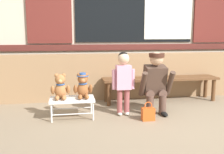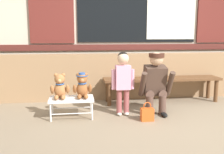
# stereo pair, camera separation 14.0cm
# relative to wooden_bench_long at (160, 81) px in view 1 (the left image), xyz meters

# --- Properties ---
(ground_plane) EXTENTS (60.00, 60.00, 0.00)m
(ground_plane) POSITION_rel_wooden_bench_long_xyz_m (-0.28, -1.06, -0.37)
(ground_plane) COLOR #84725B
(brick_low_wall) EXTENTS (7.85, 0.25, 0.85)m
(brick_low_wall) POSITION_rel_wooden_bench_long_xyz_m (-0.28, 0.37, 0.05)
(brick_low_wall) COLOR #997551
(brick_low_wall) RESTS_ON ground
(shop_facade) EXTENTS (8.01, 0.26, 3.40)m
(shop_facade) POSITION_rel_wooden_bench_long_xyz_m (-0.28, 0.88, 1.34)
(shop_facade) COLOR beige
(shop_facade) RESTS_ON ground
(wooden_bench_long) EXTENTS (2.10, 0.40, 0.44)m
(wooden_bench_long) POSITION_rel_wooden_bench_long_xyz_m (0.00, 0.00, 0.00)
(wooden_bench_long) COLOR brown
(wooden_bench_long) RESTS_ON ground
(small_display_bench) EXTENTS (0.64, 0.36, 0.30)m
(small_display_bench) POSITION_rel_wooden_bench_long_xyz_m (-1.60, -0.70, -0.11)
(small_display_bench) COLOR silver
(small_display_bench) RESTS_ON ground
(teddy_bear_plain) EXTENTS (0.28, 0.26, 0.36)m
(teddy_bear_plain) POSITION_rel_wooden_bench_long_xyz_m (-1.76, -0.70, 0.09)
(teddy_bear_plain) COLOR #A86B3D
(teddy_bear_plain) RESTS_ON small_display_bench
(teddy_bear_with_hat) EXTENTS (0.28, 0.27, 0.36)m
(teddy_bear_with_hat) POSITION_rel_wooden_bench_long_xyz_m (-1.44, -0.70, 0.10)
(teddy_bear_with_hat) COLOR #93562D
(teddy_bear_with_hat) RESTS_ON small_display_bench
(child_standing) EXTENTS (0.35, 0.18, 0.96)m
(child_standing) POSITION_rel_wooden_bench_long_xyz_m (-0.83, -0.68, 0.22)
(child_standing) COLOR #994C4C
(child_standing) RESTS_ON ground
(adult_crouching) EXTENTS (0.50, 0.49, 0.95)m
(adult_crouching) POSITION_rel_wooden_bench_long_xyz_m (-0.33, -0.67, 0.11)
(adult_crouching) COLOR brown
(adult_crouching) RESTS_ON ground
(handbag_on_ground) EXTENTS (0.18, 0.11, 0.27)m
(handbag_on_ground) POSITION_rel_wooden_bench_long_xyz_m (-0.54, -0.99, -0.28)
(handbag_on_ground) COLOR #DB561E
(handbag_on_ground) RESTS_ON ground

